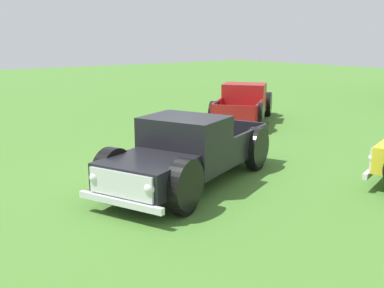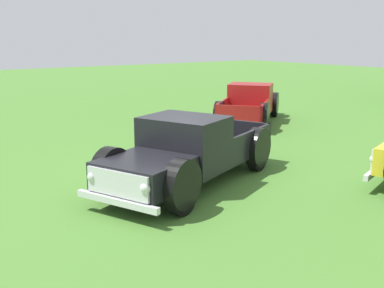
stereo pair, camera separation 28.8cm
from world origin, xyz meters
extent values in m
plane|color=#477A2D|center=(0.00, 0.00, 0.00)|extent=(80.00, 80.00, 0.00)
cube|color=black|center=(1.04, -1.40, 0.67)|extent=(2.01, 2.00, 0.56)
cube|color=silver|center=(1.33, -2.13, 0.67)|extent=(1.32, 0.58, 0.47)
sphere|color=silver|center=(1.90, -1.87, 0.70)|extent=(0.20, 0.20, 0.20)
sphere|color=silver|center=(0.75, -2.34, 0.70)|extent=(0.20, 0.20, 0.20)
cube|color=black|center=(0.50, -0.07, 0.97)|extent=(2.08, 1.87, 1.17)
cube|color=#8C9EA8|center=(0.73, -0.65, 1.23)|extent=(1.38, 0.59, 0.52)
cube|color=black|center=(-0.15, 1.54, 0.44)|extent=(2.39, 2.63, 0.10)
cube|color=black|center=(0.60, 1.84, 0.77)|extent=(0.88, 2.02, 0.56)
cube|color=black|center=(-0.91, 1.23, 0.77)|extent=(0.88, 2.02, 0.56)
cube|color=black|center=(-0.54, 2.49, 0.77)|extent=(1.61, 0.72, 0.56)
cylinder|color=black|center=(1.83, -1.07, 0.39)|extent=(0.50, 0.80, 0.78)
cylinder|color=#B7B7BC|center=(1.84, -1.07, 0.39)|extent=(0.34, 0.38, 0.31)
cylinder|color=black|center=(1.83, -1.07, 0.58)|extent=(0.63, 1.02, 0.98)
cylinder|color=black|center=(0.24, -1.72, 0.39)|extent=(0.50, 0.80, 0.78)
cylinder|color=#B7B7BC|center=(0.23, -1.72, 0.39)|extent=(0.34, 0.38, 0.31)
cylinder|color=black|center=(0.24, -1.72, 0.58)|extent=(0.63, 1.02, 0.98)
cylinder|color=black|center=(0.55, 2.09, 0.39)|extent=(0.50, 0.80, 0.78)
cylinder|color=#B7B7BC|center=(0.56, 2.10, 0.39)|extent=(0.34, 0.38, 0.31)
cylinder|color=black|center=(0.55, 2.09, 0.58)|extent=(0.63, 1.02, 0.98)
cylinder|color=black|center=(-1.04, 1.45, 0.39)|extent=(0.50, 0.80, 0.78)
cylinder|color=#B7B7BC|center=(-1.05, 1.45, 0.39)|extent=(0.34, 0.38, 0.31)
cylinder|color=black|center=(-1.04, 1.45, 0.58)|extent=(0.63, 1.02, 0.98)
cube|color=silver|center=(1.35, -2.16, 0.35)|extent=(1.76, 0.79, 0.12)
cube|color=silver|center=(2.95, 3.56, 0.69)|extent=(0.48, 1.39, 0.49)
sphere|color=silver|center=(3.16, 2.96, 0.72)|extent=(0.21, 0.21, 0.21)
cube|color=silver|center=(2.91, 3.55, 0.36)|extent=(0.66, 1.87, 0.13)
cube|color=maroon|center=(-5.39, 7.67, 0.63)|extent=(2.03, 2.03, 0.53)
cube|color=silver|center=(-5.84, 8.25, 0.63)|extent=(1.07, 0.85, 0.44)
sphere|color=silver|center=(-6.29, 7.88, 0.65)|extent=(0.19, 0.19, 0.19)
sphere|color=silver|center=(-5.37, 8.59, 0.65)|extent=(0.19, 0.19, 0.19)
cube|color=maroon|center=(-4.56, 6.61, 0.91)|extent=(2.03, 1.97, 1.10)
cube|color=#8C9EA8|center=(-4.92, 7.07, 1.16)|extent=(1.11, 0.88, 0.48)
cube|color=maroon|center=(-3.57, 5.33, 0.41)|extent=(2.50, 2.57, 0.10)
cube|color=maroon|center=(-4.17, 4.86, 0.72)|extent=(1.30, 1.63, 0.53)
cube|color=maroon|center=(-2.96, 5.79, 0.72)|extent=(1.30, 1.63, 0.53)
cube|color=maroon|center=(-2.97, 4.56, 0.72)|extent=(1.31, 1.04, 0.53)
cylinder|color=black|center=(-6.02, 7.17, 0.36)|extent=(0.61, 0.70, 0.73)
cylinder|color=#B7B7BC|center=(-6.03, 7.17, 0.36)|extent=(0.36, 0.37, 0.29)
cylinder|color=black|center=(-6.02, 7.17, 0.55)|extent=(0.78, 0.89, 0.92)
cylinder|color=black|center=(-4.75, 8.16, 0.36)|extent=(0.61, 0.70, 0.73)
cylinder|color=#B7B7BC|center=(-4.75, 8.17, 0.36)|extent=(0.36, 0.37, 0.29)
cylinder|color=black|center=(-4.75, 8.16, 0.55)|extent=(0.78, 0.89, 0.92)
cylinder|color=black|center=(-4.05, 4.64, 0.36)|extent=(0.61, 0.70, 0.73)
cylinder|color=#B7B7BC|center=(-4.06, 4.64, 0.36)|extent=(0.36, 0.37, 0.29)
cylinder|color=black|center=(-4.05, 4.64, 0.55)|extent=(0.78, 0.89, 0.92)
cylinder|color=black|center=(-2.78, 5.63, 0.36)|extent=(0.61, 0.70, 0.73)
cylinder|color=#B7B7BC|center=(-2.78, 5.64, 0.36)|extent=(0.36, 0.37, 0.29)
cylinder|color=black|center=(-2.78, 5.63, 0.55)|extent=(0.78, 0.89, 0.92)
cube|color=silver|center=(-5.86, 8.28, 0.33)|extent=(1.44, 1.15, 0.11)
camera|label=1|loc=(8.24, -5.85, 3.23)|focal=42.74mm
camera|label=2|loc=(8.41, -5.62, 3.23)|focal=42.74mm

